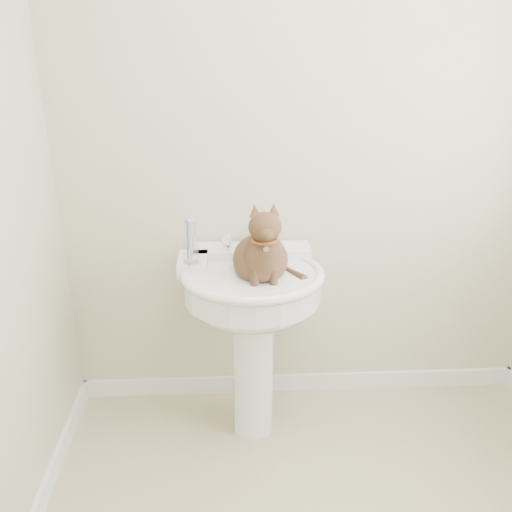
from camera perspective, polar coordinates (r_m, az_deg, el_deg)
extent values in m
cube|color=white|center=(2.87, 4.71, -13.09)|extent=(2.20, 0.02, 0.09)
cylinder|color=white|center=(2.45, -0.32, -12.06)|extent=(0.18, 0.18, 0.64)
cylinder|color=white|center=(2.24, -0.35, -3.25)|extent=(0.56, 0.56, 0.12)
ellipsoid|color=white|center=(2.27, -0.34, -4.63)|extent=(0.52, 0.45, 0.20)
torus|color=white|center=(2.22, -0.35, -1.94)|extent=(0.59, 0.59, 0.04)
cube|color=white|center=(2.40, -0.57, 0.36)|extent=(0.52, 0.14, 0.06)
cube|color=white|center=(2.29, -6.66, -0.86)|extent=(0.12, 0.19, 0.06)
cylinder|color=silver|center=(2.34, -0.53, 1.13)|extent=(0.05, 0.05, 0.05)
cylinder|color=silver|center=(2.28, -0.48, 1.38)|extent=(0.04, 0.04, 0.14)
sphere|color=white|center=(2.35, -3.24, 1.71)|extent=(0.06, 0.06, 0.06)
sphere|color=white|center=(2.36, 2.12, 1.81)|extent=(0.06, 0.06, 0.06)
cube|color=red|center=(2.42, 0.44, 1.71)|extent=(0.10, 0.08, 0.03)
cylinder|color=silver|center=(2.23, -6.78, -0.69)|extent=(0.07, 0.07, 0.01)
cylinder|color=white|center=(2.21, -6.84, 0.40)|extent=(0.06, 0.06, 0.09)
cylinder|color=blue|center=(2.19, -7.21, 1.61)|extent=(0.01, 0.01, 0.17)
cylinder|color=silver|center=(2.19, -6.90, 1.61)|extent=(0.01, 0.01, 0.17)
cylinder|color=#EE92C5|center=(2.19, -6.58, 1.62)|extent=(0.01, 0.01, 0.17)
ellipsoid|color=brown|center=(2.20, 0.50, -0.33)|extent=(0.22, 0.26, 0.20)
ellipsoid|color=brown|center=(2.09, 0.66, 0.32)|extent=(0.15, 0.14, 0.18)
ellipsoid|color=brown|center=(2.02, 0.73, 3.07)|extent=(0.13, 0.11, 0.11)
cone|color=brown|center=(2.01, -0.30, 4.83)|extent=(0.04, 0.04, 0.05)
cone|color=brown|center=(2.02, 1.70, 4.86)|extent=(0.04, 0.04, 0.05)
cylinder|color=brown|center=(2.25, 3.45, -1.69)|extent=(0.03, 0.03, 0.23)
torus|color=maroon|center=(2.04, 0.70, 1.76)|extent=(0.11, 0.11, 0.01)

